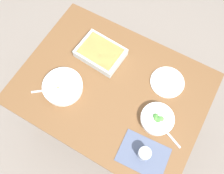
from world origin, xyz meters
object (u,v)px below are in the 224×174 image
at_px(broccoli_bowl, 157,119).
at_px(side_plate, 167,82).
at_px(drink_cup, 144,154).
at_px(spoon_by_broccoli, 167,132).
at_px(stew_bowl, 63,86).
at_px(spoon_by_stew, 49,90).
at_px(baking_dish, 101,53).

distance_m(broccoli_bowl, side_plate, 0.27).
xyz_separation_m(broccoli_bowl, drink_cup, (-0.02, 0.22, 0.01)).
relative_size(broccoli_bowl, side_plate, 0.92).
xyz_separation_m(broccoli_bowl, spoon_by_broccoli, (-0.09, 0.04, -0.03)).
xyz_separation_m(stew_bowl, spoon_by_stew, (0.07, 0.06, -0.03)).
height_order(stew_bowl, drink_cup, drink_cup).
height_order(broccoli_bowl, spoon_by_stew, broccoli_bowl).
relative_size(stew_bowl, spoon_by_broccoli, 1.51).
relative_size(side_plate, spoon_by_broccoli, 1.30).
bearing_deg(baking_dish, spoon_by_broccoli, 157.07).
bearing_deg(side_plate, spoon_by_stew, 33.78).
xyz_separation_m(drink_cup, spoon_by_stew, (0.70, -0.06, -0.03)).
bearing_deg(spoon_by_stew, side_plate, -146.22).
relative_size(broccoli_bowl, drink_cup, 2.39).
distance_m(stew_bowl, baking_dish, 0.34).
bearing_deg(spoon_by_stew, drink_cup, 175.30).
distance_m(stew_bowl, side_plate, 0.67).
bearing_deg(drink_cup, broccoli_bowl, -83.98).
bearing_deg(stew_bowl, side_plate, -146.75).
xyz_separation_m(broccoli_bowl, side_plate, (0.05, -0.26, -0.02)).
bearing_deg(baking_dish, broccoli_bowl, 157.05).
xyz_separation_m(baking_dish, side_plate, (-0.48, -0.04, -0.03)).
relative_size(stew_bowl, side_plate, 1.16).
height_order(stew_bowl, side_plate, stew_bowl).
xyz_separation_m(spoon_by_stew, spoon_by_broccoli, (-0.77, -0.13, 0.00)).
bearing_deg(spoon_by_stew, spoon_by_broccoli, -170.72).
relative_size(broccoli_bowl, spoon_by_broccoli, 1.20).
distance_m(stew_bowl, drink_cup, 0.64).
height_order(spoon_by_stew, spoon_by_broccoli, same).
bearing_deg(stew_bowl, drink_cup, 169.64).
relative_size(drink_cup, spoon_by_broccoli, 0.50).
bearing_deg(drink_cup, spoon_by_stew, -4.70).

